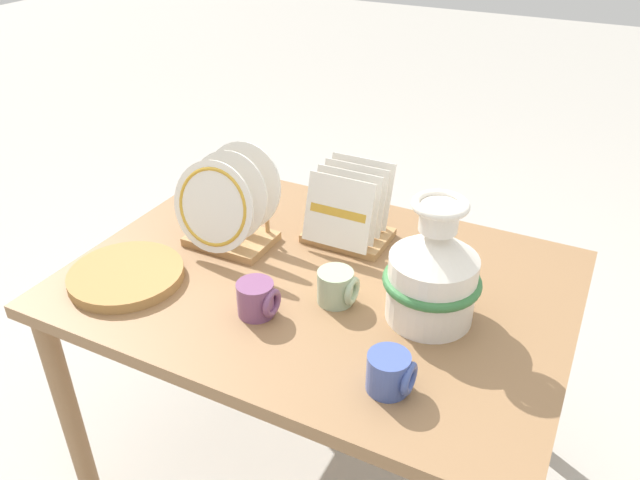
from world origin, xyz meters
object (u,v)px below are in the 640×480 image
object	(u,v)px
mug_plum_glaze	(257,299)
mug_sage_glaze	(337,287)
ceramic_vase	(433,272)
dish_rack_round_plates	(227,212)
wicker_charger_stack	(126,275)
mug_cobalt_glaze	(390,373)
dish_rack_square_plates	(349,217)

from	to	relation	value
mug_plum_glaze	mug_sage_glaze	bearing A→B (deg)	40.97
mug_plum_glaze	mug_sage_glaze	size ratio (longest dim) A/B	1.00
ceramic_vase	mug_sage_glaze	world-z (taller)	ceramic_vase
dish_rack_round_plates	mug_sage_glaze	xyz separation A→B (m)	(0.37, -0.10, -0.06)
wicker_charger_stack	mug_cobalt_glaze	size ratio (longest dim) A/B	3.02
mug_plum_glaze	mug_cobalt_glaze	distance (m)	0.37
dish_rack_square_plates	mug_sage_glaze	xyz separation A→B (m)	(0.10, -0.27, -0.03)
ceramic_vase	mug_sage_glaze	bearing A→B (deg)	-168.43
dish_rack_square_plates	mug_plum_glaze	xyz separation A→B (m)	(-0.05, -0.40, -0.03)
wicker_charger_stack	mug_sage_glaze	bearing A→B (deg)	17.05
ceramic_vase	wicker_charger_stack	bearing A→B (deg)	-164.53
ceramic_vase	mug_sage_glaze	size ratio (longest dim) A/B	3.19
mug_sage_glaze	dish_rack_round_plates	bearing A→B (deg)	164.81
dish_rack_round_plates	mug_plum_glaze	world-z (taller)	dish_rack_round_plates
dish_rack_square_plates	wicker_charger_stack	bearing A→B (deg)	-133.77
dish_rack_square_plates	ceramic_vase	bearing A→B (deg)	-36.90
mug_plum_glaze	mug_cobalt_glaze	xyz separation A→B (m)	(0.36, -0.09, 0.00)
dish_rack_square_plates	mug_cobalt_glaze	size ratio (longest dim) A/B	2.40
dish_rack_round_plates	wicker_charger_stack	world-z (taller)	dish_rack_round_plates
mug_cobalt_glaze	dish_rack_square_plates	bearing A→B (deg)	122.65
dish_rack_round_plates	dish_rack_square_plates	size ratio (longest dim) A/B	1.14
ceramic_vase	dish_rack_square_plates	distance (m)	0.39
ceramic_vase	mug_plum_glaze	size ratio (longest dim) A/B	3.19
dish_rack_square_plates	mug_plum_glaze	bearing A→B (deg)	-96.73
dish_rack_round_plates	mug_cobalt_glaze	distance (m)	0.67
dish_rack_square_plates	mug_cobalt_glaze	bearing A→B (deg)	-57.35
ceramic_vase	mug_plum_glaze	distance (m)	0.40
ceramic_vase	dish_rack_square_plates	xyz separation A→B (m)	(-0.31, 0.23, -0.05)
mug_cobalt_glaze	mug_sage_glaze	xyz separation A→B (m)	(-0.22, 0.21, 0.00)
mug_sage_glaze	dish_rack_square_plates	bearing A→B (deg)	109.25
ceramic_vase	mug_sage_glaze	xyz separation A→B (m)	(-0.21, -0.04, -0.08)
dish_rack_square_plates	wicker_charger_stack	size ratio (longest dim) A/B	0.80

